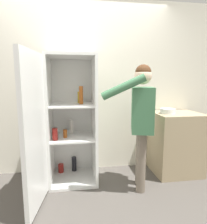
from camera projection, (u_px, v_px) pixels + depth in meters
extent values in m
plane|color=#4C4742|center=(91.00, 204.00, 2.25)|extent=(12.00, 12.00, 0.00)
cube|color=silver|center=(84.00, 88.00, 3.00)|extent=(7.00, 0.06, 2.55)
cube|color=white|center=(74.00, 178.00, 2.83)|extent=(0.63, 0.61, 0.04)
cube|color=white|center=(71.00, 56.00, 2.56)|extent=(0.63, 0.61, 0.04)
cube|color=white|center=(72.00, 116.00, 2.98)|extent=(0.63, 0.03, 1.64)
cube|color=white|center=(50.00, 121.00, 2.65)|extent=(0.04, 0.61, 1.64)
cube|color=white|center=(94.00, 119.00, 2.74)|extent=(0.04, 0.61, 1.64)
cube|color=white|center=(73.00, 137.00, 2.73)|extent=(0.56, 0.54, 0.02)
cube|color=white|center=(72.00, 105.00, 2.66)|extent=(0.56, 0.54, 0.02)
cube|color=white|center=(34.00, 133.00, 2.04)|extent=(0.14, 0.63, 1.64)
cylinder|color=#9E4C19|center=(81.00, 95.00, 2.64)|extent=(0.05, 0.05, 0.24)
cylinder|color=#B78C1E|center=(80.00, 97.00, 2.78)|extent=(0.07, 0.07, 0.16)
cylinder|color=beige|center=(71.00, 127.00, 2.83)|extent=(0.05, 0.05, 0.21)
cylinder|color=maroon|center=(61.00, 168.00, 2.95)|extent=(0.08, 0.08, 0.13)
cylinder|color=maroon|center=(55.00, 134.00, 2.55)|extent=(0.07, 0.07, 0.15)
cylinder|color=black|center=(74.00, 164.00, 3.00)|extent=(0.07, 0.07, 0.21)
cylinder|color=#9E4C19|center=(65.00, 134.00, 2.66)|extent=(0.05, 0.05, 0.11)
cylinder|color=#726656|center=(141.00, 162.00, 2.46)|extent=(0.11, 0.11, 0.76)
cylinder|color=#726656|center=(140.00, 157.00, 2.64)|extent=(0.11, 0.11, 0.76)
cube|color=#3F724C|center=(142.00, 109.00, 2.45)|extent=(0.36, 0.50, 0.54)
sphere|color=beige|center=(143.00, 76.00, 2.38)|extent=(0.21, 0.21, 0.21)
sphere|color=#4C2D19|center=(143.00, 73.00, 2.38)|extent=(0.19, 0.19, 0.19)
cylinder|color=#3F724C|center=(123.00, 87.00, 2.18)|extent=(0.50, 0.22, 0.30)
cylinder|color=#3F724C|center=(141.00, 109.00, 2.70)|extent=(0.09, 0.09, 0.51)
cube|color=tan|center=(175.00, 143.00, 2.99)|extent=(0.67, 0.60, 0.91)
cylinder|color=white|center=(168.00, 111.00, 2.86)|extent=(0.21, 0.21, 0.07)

